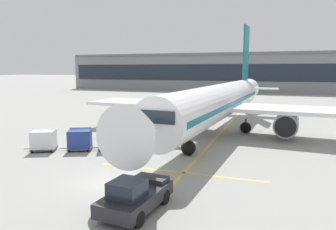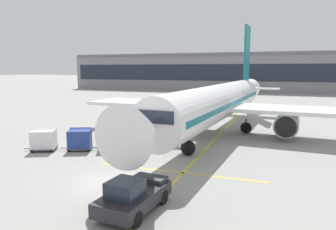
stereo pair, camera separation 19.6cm
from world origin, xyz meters
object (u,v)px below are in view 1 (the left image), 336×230
at_px(safety_cone_engine_keepout, 158,132).
at_px(baggage_cart_second, 80,139).
at_px(baggage_cart_third, 44,139).
at_px(belt_loader, 153,134).
at_px(baggage_cart_lead, 110,138).
at_px(ground_crew_marshaller, 121,136).
at_px(ground_crew_by_carts, 145,139).
at_px(pushback_tug, 135,196).
at_px(ground_crew_by_loader, 152,135).
at_px(parked_airplane, 219,102).

bearing_deg(safety_cone_engine_keepout, baggage_cart_second, -117.23).
bearing_deg(safety_cone_engine_keepout, baggage_cart_third, -126.87).
height_order(belt_loader, baggage_cart_third, belt_loader).
bearing_deg(belt_loader, baggage_cart_lead, -129.67).
xyz_separation_m(baggage_cart_lead, ground_crew_marshaller, (0.47, 1.18, -0.00)).
height_order(baggage_cart_third, ground_crew_by_carts, baggage_cart_third).
distance_m(baggage_cart_lead, ground_crew_by_carts, 3.07).
bearing_deg(ground_crew_by_carts, pushback_tug, -68.61).
bearing_deg(pushback_tug, ground_crew_by_carts, 111.39).
bearing_deg(baggage_cart_third, safety_cone_engine_keepout, 53.13).
distance_m(ground_crew_by_loader, ground_crew_by_carts, 2.05).
xyz_separation_m(baggage_cart_second, ground_crew_by_carts, (5.40, 1.72, -0.00)).
distance_m(belt_loader, baggage_cart_second, 6.70).
xyz_separation_m(belt_loader, pushback_tug, (4.60, -13.64, -0.09)).
bearing_deg(parked_airplane, baggage_cart_third, -134.92).
distance_m(baggage_cart_third, ground_crew_by_carts, 8.73).
relative_size(pushback_tug, safety_cone_engine_keepout, 6.11).
height_order(belt_loader, safety_cone_engine_keepout, belt_loader).
distance_m(parked_airplane, ground_crew_by_loader, 9.55).
xyz_separation_m(belt_loader, ground_crew_marshaller, (-2.24, -2.09, 0.09)).
bearing_deg(safety_cone_engine_keepout, ground_crew_by_carts, -78.88).
distance_m(baggage_cart_lead, baggage_cart_second, 2.62).
distance_m(parked_airplane, baggage_cart_third, 18.38).
bearing_deg(baggage_cart_second, baggage_cart_third, -156.45).
bearing_deg(baggage_cart_third, ground_crew_marshaller, 31.29).
bearing_deg(ground_crew_by_carts, belt_loader, 96.15).
bearing_deg(ground_crew_marshaller, safety_cone_engine_keepout, 77.66).
height_order(pushback_tug, ground_crew_marshaller, pushback_tug).
xyz_separation_m(belt_loader, safety_cone_engine_keepout, (-0.97, 3.74, -0.55)).
relative_size(baggage_cart_second, baggage_cart_third, 1.00).
distance_m(parked_airplane, baggage_cart_second, 15.59).
height_order(parked_airplane, ground_crew_by_carts, parked_airplane).
relative_size(belt_loader, pushback_tug, 1.11).
bearing_deg(safety_cone_engine_keepout, pushback_tug, -72.24).
relative_size(belt_loader, ground_crew_by_loader, 2.90).
relative_size(parked_airplane, ground_crew_marshaller, 23.59).
xyz_separation_m(baggage_cart_lead, pushback_tug, (7.32, -10.36, -0.17)).
bearing_deg(baggage_cart_lead, ground_crew_by_carts, 12.55).
bearing_deg(ground_crew_by_carts, ground_crew_by_loader, 93.60).
distance_m(belt_loader, ground_crew_by_carts, 2.62).
bearing_deg(ground_crew_marshaller, pushback_tug, -59.34).
xyz_separation_m(baggage_cart_third, ground_crew_by_loader, (8.09, 4.99, -0.00)).
relative_size(ground_crew_by_loader, ground_crew_by_carts, 1.00).
distance_m(ground_crew_by_loader, safety_cone_engine_keepout, 4.49).
relative_size(parked_airplane, ground_crew_by_loader, 23.59).
distance_m(baggage_cart_third, pushback_tug, 14.92).
xyz_separation_m(parked_airplane, baggage_cart_second, (-10.04, -11.67, -2.41)).
distance_m(baggage_cart_lead, safety_cone_engine_keepout, 7.26).
height_order(parked_airplane, belt_loader, parked_airplane).
relative_size(parked_airplane, baggage_cart_second, 14.70).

